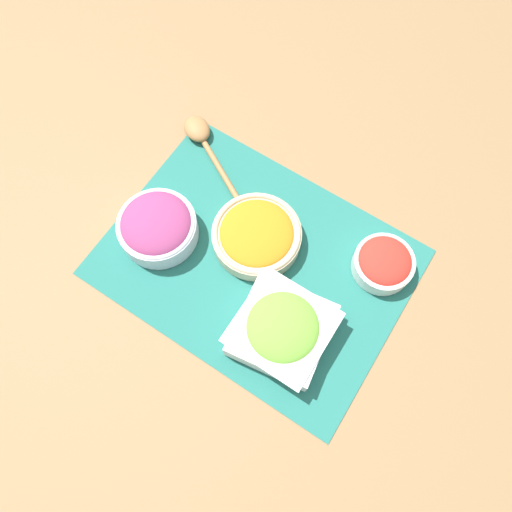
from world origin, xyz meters
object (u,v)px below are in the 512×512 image
Objects in this scene: onion_bowl at (157,226)px; tomato_bowl at (384,263)px; lettuce_bowl at (282,329)px; carrot_bowl at (257,235)px; wooden_spoon at (202,138)px.

tomato_bowl is (-0.40, -0.17, -0.01)m from onion_bowl.
lettuce_bowl is 0.19m from carrot_bowl.
wooden_spoon is at bearing -30.41° from carrot_bowl.
carrot_bowl is at bearing -43.41° from lettuce_bowl.
onion_bowl is 0.43m from tomato_bowl.
tomato_bowl reaches higher than wooden_spoon.
carrot_bowl is 0.24m from tomato_bowl.
onion_bowl is 1.33× the size of tomato_bowl.
lettuce_bowl reaches higher than carrot_bowl.
carrot_bowl is at bearing 19.41° from tomato_bowl.
carrot_bowl is 0.19m from onion_bowl.
wooden_spoon is at bearing -6.03° from tomato_bowl.
tomato_bowl is at bearing -113.43° from lettuce_bowl.
lettuce_bowl is 0.31m from onion_bowl.
onion_bowl reaches higher than wooden_spoon.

